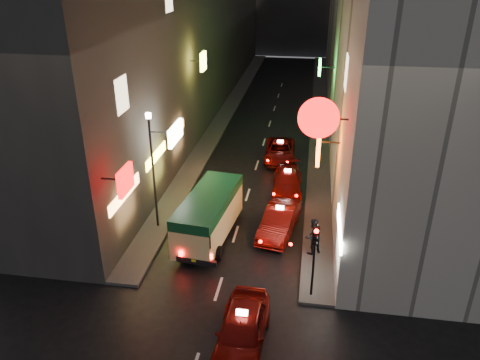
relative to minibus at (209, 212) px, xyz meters
The scene contains 12 objects.
building_left 23.76m from the minibus, 107.38° to the left, with size 7.55×52.00×18.00m.
building_right 24.59m from the minibus, 66.73° to the left, with size 8.06×52.14×18.00m.
sidewalk_left 21.79m from the minibus, 97.90° to the left, with size 1.50×52.00×0.15m, color #4B4846.
sidewalk_right 22.28m from the minibus, 75.65° to the left, with size 1.50×52.00×0.15m, color #4B4846.
minibus is the anchor object (origin of this frame).
taxi_near 7.62m from the minibus, 68.57° to the right, with size 2.36×5.55×1.92m.
taxi_second 3.72m from the minibus, 17.34° to the left, with size 2.91×5.38×1.79m.
taxi_third 7.06m from the minibus, 59.32° to the left, with size 2.09×4.68×1.64m.
taxi_far 11.20m from the minibus, 75.81° to the left, with size 2.14×4.75×1.65m.
pedestrian_sidewalk 5.28m from the minibus, ahead, with size 0.79×0.49×2.09m, color black.
traffic_light 6.70m from the minibus, 37.19° to the right, with size 0.26×0.43×3.50m.
lamp_post 3.70m from the minibus, 169.65° to the left, with size 0.28×0.28×6.22m.
Camera 1 is at (3.49, -7.48, 13.17)m, focal length 35.00 mm.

